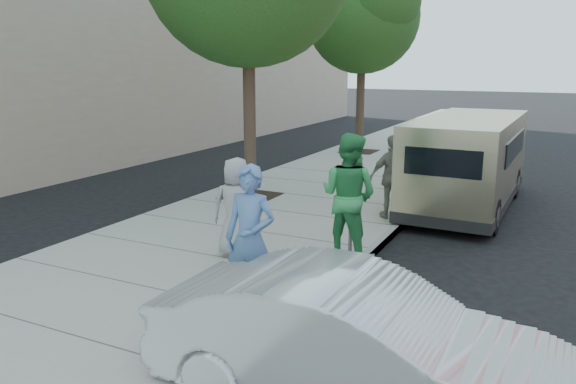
# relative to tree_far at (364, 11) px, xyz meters

# --- Properties ---
(ground) EXTENTS (120.00, 120.00, 0.00)m
(ground) POSITION_rel_tree_far_xyz_m (2.25, -10.00, -4.88)
(ground) COLOR black
(ground) RESTS_ON ground
(sidewalk) EXTENTS (5.00, 60.00, 0.15)m
(sidewalk) POSITION_rel_tree_far_xyz_m (1.25, -10.00, -4.81)
(sidewalk) COLOR gray
(sidewalk) RESTS_ON ground
(curb_face) EXTENTS (0.12, 60.00, 0.16)m
(curb_face) POSITION_rel_tree_far_xyz_m (3.69, -10.00, -4.81)
(curb_face) COLOR gray
(curb_face) RESTS_ON ground
(tree_far) EXTENTS (3.92, 3.80, 6.49)m
(tree_far) POSITION_rel_tree_far_xyz_m (0.00, 0.00, 0.00)
(tree_far) COLOR black
(tree_far) RESTS_ON sidewalk
(parking_meter) EXTENTS (0.33, 0.22, 1.53)m
(parking_meter) POSITION_rel_tree_far_xyz_m (3.50, -10.53, -3.62)
(parking_meter) COLOR gray
(parking_meter) RESTS_ON sidewalk
(van) EXTENTS (1.98, 5.57, 2.05)m
(van) POSITION_rel_tree_far_xyz_m (4.56, -5.91, -3.80)
(van) COLOR tan
(van) RESTS_ON ground
(sedan) EXTENTS (3.99, 1.41, 1.31)m
(sedan) POSITION_rel_tree_far_xyz_m (4.90, -14.18, -4.23)
(sedan) COLOR silver
(sedan) RESTS_ON ground
(person_officer) EXTENTS (0.69, 0.46, 1.85)m
(person_officer) POSITION_rel_tree_far_xyz_m (3.06, -12.94, -3.81)
(person_officer) COLOR #5278AE
(person_officer) RESTS_ON sidewalk
(person_green_shirt) EXTENTS (1.07, 0.89, 1.99)m
(person_green_shirt) POSITION_rel_tree_far_xyz_m (3.45, -10.52, -3.74)
(person_green_shirt) COLOR #2F914B
(person_green_shirt) RESTS_ON sidewalk
(person_gray_shirt) EXTENTS (0.91, 0.75, 1.61)m
(person_gray_shirt) POSITION_rel_tree_far_xyz_m (1.86, -11.31, -3.93)
(person_gray_shirt) COLOR #969798
(person_gray_shirt) RESTS_ON sidewalk
(person_striped_polo) EXTENTS (1.02, 0.93, 1.68)m
(person_striped_polo) POSITION_rel_tree_far_xyz_m (3.45, -7.98, -3.89)
(person_striped_polo) COLOR slate
(person_striped_polo) RESTS_ON sidewalk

